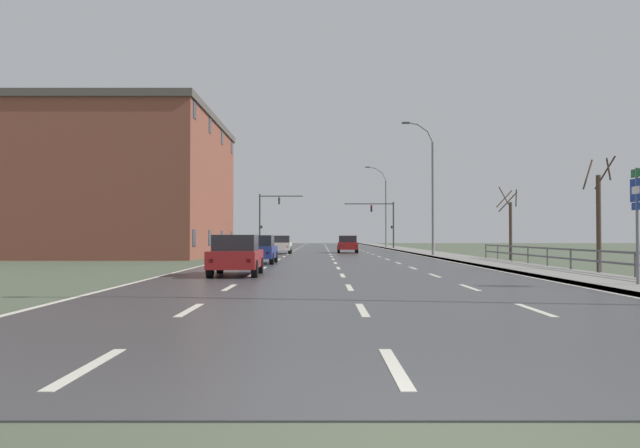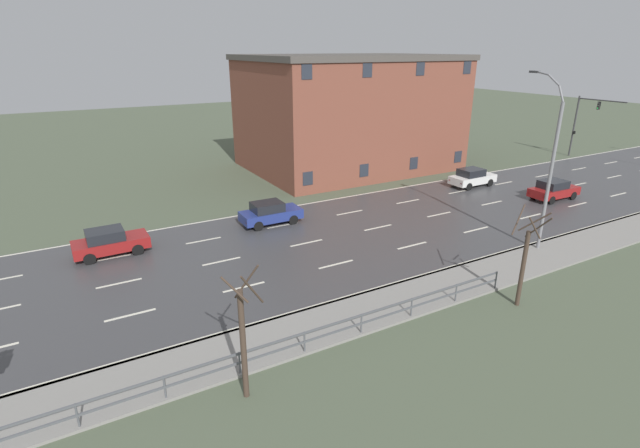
# 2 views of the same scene
# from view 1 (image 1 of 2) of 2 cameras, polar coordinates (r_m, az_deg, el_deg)

# --- Properties ---
(ground_plane) EXTENTS (160.00, 160.00, 0.12)m
(ground_plane) POSITION_cam_1_polar(r_m,az_deg,el_deg) (53.02, 1.00, -2.85)
(ground_plane) COLOR #4C5642
(road_asphalt_strip) EXTENTS (14.00, 120.00, 0.03)m
(road_asphalt_strip) POSITION_cam_1_polar(r_m,az_deg,el_deg) (65.00, 0.83, -2.48)
(road_asphalt_strip) COLOR #3D3D3F
(road_asphalt_strip) RESTS_ON ground
(sidewalk_right) EXTENTS (3.00, 120.00, 0.12)m
(sidewalk_right) POSITION_cam_1_polar(r_m,az_deg,el_deg) (65.66, 8.21, -2.41)
(sidewalk_right) COLOR gray
(sidewalk_right) RESTS_ON ground
(guardrail) EXTENTS (0.07, 26.69, 1.00)m
(guardrail) POSITION_cam_1_polar(r_m,az_deg,el_deg) (28.16, 22.45, -2.71)
(guardrail) COLOR #515459
(guardrail) RESTS_ON ground
(street_lamp_midground) EXTENTS (2.41, 0.24, 10.12)m
(street_lamp_midground) POSITION_cam_1_polar(r_m,az_deg,el_deg) (46.40, 10.40, 3.13)
(street_lamp_midground) COLOR slate
(street_lamp_midground) RESTS_ON ground
(street_lamp_distant) EXTENTS (2.75, 0.24, 10.47)m
(street_lamp_distant) POSITION_cam_1_polar(r_m,az_deg,el_deg) (78.48, 6.12, 1.47)
(street_lamp_distant) COLOR slate
(street_lamp_distant) RESTS_ON ground
(highway_sign) EXTENTS (0.09, 0.68, 3.51)m
(highway_sign) POSITION_cam_1_polar(r_m,az_deg,el_deg) (20.03, 27.57, 1.09)
(highway_sign) COLOR slate
(highway_sign) RESTS_ON ground
(traffic_signal_right) EXTENTS (5.93, 0.36, 5.62)m
(traffic_signal_right) POSITION_cam_1_polar(r_m,az_deg,el_deg) (72.96, 6.03, 0.65)
(traffic_signal_right) COLOR #38383A
(traffic_signal_right) RESTS_ON ground
(traffic_signal_left) EXTENTS (5.12, 0.36, 6.46)m
(traffic_signal_left) POSITION_cam_1_polar(r_m,az_deg,el_deg) (71.53, -4.86, 1.03)
(traffic_signal_left) COLOR #38383A
(traffic_signal_left) RESTS_ON ground
(car_near_left) EXTENTS (1.87, 4.12, 1.57)m
(car_near_left) POSITION_cam_1_polar(r_m,az_deg,el_deg) (52.51, -3.63, -1.92)
(car_near_left) COLOR silver
(car_near_left) RESTS_ON ground
(car_far_right) EXTENTS (1.91, 4.14, 1.57)m
(car_far_right) POSITION_cam_1_polar(r_m,az_deg,el_deg) (55.20, 2.66, -1.89)
(car_far_right) COLOR maroon
(car_far_right) RESTS_ON ground
(car_distant) EXTENTS (1.86, 4.11, 1.57)m
(car_distant) POSITION_cam_1_polar(r_m,az_deg,el_deg) (33.61, -5.66, -2.36)
(car_distant) COLOR navy
(car_distant) RESTS_ON ground
(car_mid_centre) EXTENTS (1.90, 4.13, 1.57)m
(car_mid_centre) POSITION_cam_1_polar(r_m,az_deg,el_deg) (23.56, -7.75, -2.87)
(car_mid_centre) COLOR maroon
(car_mid_centre) RESTS_ON ground
(brick_building) EXTENTS (14.17, 19.20, 10.69)m
(brick_building) POSITION_cam_1_polar(r_m,az_deg,el_deg) (49.51, -17.58, 3.35)
(brick_building) COLOR brown
(brick_building) RESTS_ON ground
(bare_tree_near) EXTENTS (1.35, 1.34, 4.94)m
(bare_tree_near) POSITION_cam_1_polar(r_m,az_deg,el_deg) (28.45, 24.68, 0.55)
(bare_tree_near) COLOR #423328
(bare_tree_near) RESTS_ON ground
(bare_tree_mid) EXTENTS (1.46, 1.56, 4.73)m
(bare_tree_mid) POSITION_cam_1_polar(r_m,az_deg,el_deg) (41.01, 17.41, -0.13)
(bare_tree_mid) COLOR #423328
(bare_tree_mid) RESTS_ON ground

